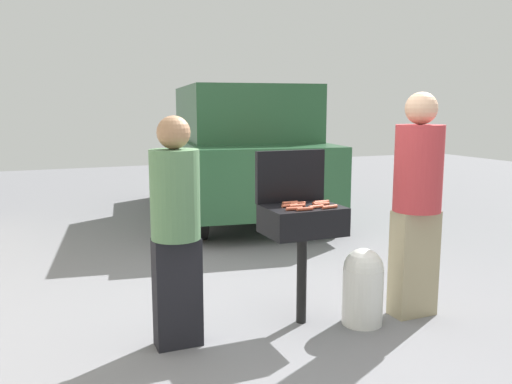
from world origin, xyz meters
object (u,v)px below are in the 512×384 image
Objects in this scene: hot_dog_3 at (290,203)px; hot_dog_8 at (305,209)px; propane_tank at (363,285)px; hot_dog_0 at (297,206)px; hot_dog_2 at (290,206)px; hot_dog_4 at (330,207)px; hot_dog_10 at (322,202)px; bbq_grill at (302,225)px; hot_dog_6 at (322,204)px; parked_minivan at (240,151)px; hot_dog_5 at (316,207)px; hot_dog_7 at (294,209)px; person_left at (176,224)px; hot_dog_1 at (320,203)px; hot_dog_9 at (298,203)px; person_right at (417,197)px.

hot_dog_3 is 0.27m from hot_dog_8.
hot_dog_3 is 0.87m from propane_tank.
hot_dog_0 is 1.00× the size of hot_dog_8.
hot_dog_2 is 0.17m from hot_dog_8.
hot_dog_10 is at bearing 77.39° from hot_dog_4.
bbq_grill is 0.27m from hot_dog_4.
hot_dog_3 and hot_dog_6 have the same top height.
bbq_grill is at bearing 83.90° from parked_minivan.
hot_dog_2 and hot_dog_3 have the same top height.
hot_dog_10 is (0.30, 0.04, 0.00)m from hot_dog_2.
hot_dog_5 is (0.05, -0.12, 0.16)m from bbq_grill.
hot_dog_10 is at bearing 60.44° from hot_dog_6.
hot_dog_7 is 0.89m from person_left.
hot_dog_2 and hot_dog_6 have the same top height.
person_left is at bearing -178.68° from bbq_grill.
hot_dog_2 is at bearing 79.42° from hot_dog_7.
hot_dog_1 and hot_dog_6 have the same top height.
bbq_grill is 7.31× the size of hot_dog_9.
hot_dog_3 is (0.05, 0.10, 0.00)m from hot_dog_2.
hot_dog_3 is 1.00× the size of hot_dog_4.
person_left is at bearing -178.06° from hot_dog_1.
hot_dog_3 is 1.00× the size of hot_dog_9.
hot_dog_7 is 0.03× the size of parked_minivan.
bbq_grill is 4.40m from parked_minivan.
hot_dog_10 is at bearing -8.55° from person_right.
hot_dog_3 is 1.00× the size of hot_dog_8.
hot_dog_0 and hot_dog_3 have the same top height.
person_right reaches higher than hot_dog_3.
hot_dog_8 is (-0.21, -0.12, 0.00)m from hot_dog_6.
propane_tank is 0.84m from person_right.
parked_minivan is at bearing 77.45° from hot_dog_6.
hot_dog_6 is at bearing -107.06° from hot_dog_1.
hot_dog_6 is at bearing 85.87° from parked_minivan.
hot_dog_6 is 1.16m from person_left.
hot_dog_9 is (0.05, 0.08, 0.00)m from hot_dog_0.
bbq_grill is 0.23m from hot_dog_1.
hot_dog_1 is 1.00× the size of hot_dog_2.
propane_tank is at bearing -9.83° from hot_dog_4.
hot_dog_2 and hot_dog_10 have the same top height.
hot_dog_6 is at bearing 149.24° from propane_tank.
hot_dog_7 and hot_dog_10 have the same top height.
hot_dog_3 is 0.03× the size of parked_minivan.
parked_minivan reaches higher than hot_dog_0.
hot_dog_6 is (0.26, -0.04, 0.00)m from hot_dog_2.
hot_dog_9 is at bearing 126.26° from hot_dog_4.
propane_tank is at bearing 10.90° from person_right.
person_left reaches higher than bbq_grill.
bbq_grill is 7.31× the size of hot_dog_3.
hot_dog_8 is at bearing -149.74° from hot_dog_6.
hot_dog_7 is at bearing -137.97° from bbq_grill.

